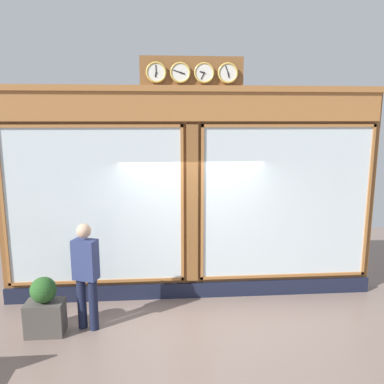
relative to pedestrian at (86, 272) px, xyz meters
The scene contains 4 objects.
shop_facade 2.23m from the pedestrian, 147.32° to the right, with size 6.79×0.42×4.24m.
pedestrian is the anchor object (origin of this frame).
planter_box 0.92m from the pedestrian, 10.11° to the left, with size 0.56×0.36×0.52m, color #4C4742.
planter_shrub 0.66m from the pedestrian, 10.11° to the left, with size 0.39×0.39×0.39m, color #285623.
Camera 1 is at (0.52, 6.68, 3.23)m, focal length 36.53 mm.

